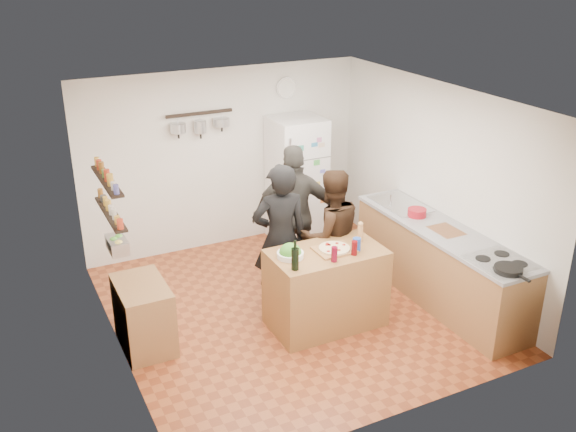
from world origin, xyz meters
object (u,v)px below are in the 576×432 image
person_center (330,236)px  salad_bowl (290,255)px  counter_run (439,264)px  side_table (144,315)px  wine_bottle (295,259)px  fridge (296,180)px  person_left (280,238)px  red_bowl (417,213)px  wall_clock (286,88)px  skillet (508,269)px  person_back (295,215)px  prep_island (326,288)px  pepper_mill (360,234)px  salt_canister (357,244)px

person_center → salad_bowl: bearing=36.8°
counter_run → side_table: size_ratio=3.29×
wine_bottle → fridge: fridge is taller
person_left → red_bowl: 1.76m
person_center → wall_clock: (0.42, 2.04, 1.33)m
counter_run → fridge: bearing=108.1°
side_table → red_bowl: bearing=-2.4°
wine_bottle → side_table: bearing=153.8°
skillet → wall_clock: bearing=99.8°
wine_bottle → person_left: 0.83m
fridge → person_back: bearing=-117.9°
prep_island → wall_clock: wall_clock is taller
person_center → side_table: person_center is taller
prep_island → person_left: person_left is taller
pepper_mill → side_table: (-2.38, 0.44, -0.64)m
skillet → wine_bottle: bearing=151.8°
wall_clock → skillet: bearing=-80.2°
salad_bowl → red_bowl: (1.88, 0.30, 0.03)m
person_left → wall_clock: bearing=-108.3°
person_back → pepper_mill: bearing=125.7°
skillet → salt_canister: bearing=134.6°
person_left → red_bowl: bearing=-177.7°
side_table → counter_run: bearing=-9.5°
prep_island → pepper_mill: pepper_mill is taller
salt_canister → fridge: size_ratio=0.08×
pepper_mill → red_bowl: (1.01, 0.30, -0.04)m
salad_bowl → side_table: 1.68m
prep_island → skillet: size_ratio=4.36×
salt_canister → side_table: size_ratio=0.18×
counter_run → skillet: 1.26m
prep_island → skillet: 1.94m
pepper_mill → salt_canister: (-0.15, -0.17, -0.02)m
skillet → red_bowl: red_bowl is taller
wall_clock → person_left: bearing=-118.0°
person_left → person_center: size_ratio=1.08×
person_center → person_left: bearing=-1.1°
pepper_mill → person_center: size_ratio=0.12×
counter_run → skillet: size_ratio=9.17×
pepper_mill → wall_clock: bearing=83.0°
fridge → side_table: fridge is taller
counter_run → wall_clock: wall_clock is taller
wall_clock → pepper_mill: bearing=-97.0°
prep_island → person_left: (-0.29, 0.58, 0.43)m
person_left → fridge: 1.94m
skillet → counter_run: bearing=85.0°
prep_island → red_bowl: 1.58m
pepper_mill → skillet: bearing=-53.5°
person_center → fridge: fridge is taller
prep_island → person_center: (0.33, 0.50, 0.37)m
prep_island → pepper_mill: 0.71m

